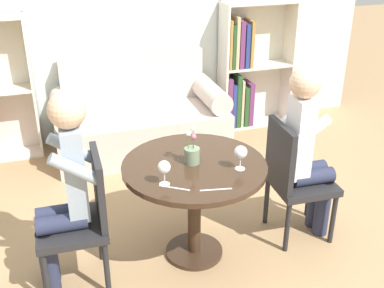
# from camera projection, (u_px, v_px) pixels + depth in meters

# --- Properties ---
(ground_plane) EXTENTS (16.00, 16.00, 0.00)m
(ground_plane) POSITION_uv_depth(u_px,v_px,m) (194.00, 253.00, 3.41)
(ground_plane) COLOR tan
(back_wall) EXTENTS (5.20, 0.05, 2.70)m
(back_wall) POSITION_uv_depth(u_px,v_px,m) (126.00, 5.00, 4.67)
(back_wall) COLOR silver
(back_wall) RESTS_ON ground_plane
(round_table) EXTENTS (0.94, 0.94, 0.71)m
(round_table) POSITION_uv_depth(u_px,v_px,m) (194.00, 183.00, 3.15)
(round_table) COLOR #382619
(round_table) RESTS_ON ground_plane
(couch) EXTENTS (1.65, 0.80, 0.92)m
(couch) POSITION_uv_depth(u_px,v_px,m) (140.00, 120.00, 4.76)
(couch) COLOR beige
(couch) RESTS_ON ground_plane
(bookshelf_right) EXTENTS (0.79, 0.28, 1.35)m
(bookshelf_right) POSITION_uv_depth(u_px,v_px,m) (245.00, 71.00, 5.19)
(bookshelf_right) COLOR silver
(bookshelf_right) RESTS_ON ground_plane
(chair_left) EXTENTS (0.43, 0.43, 0.90)m
(chair_left) POSITION_uv_depth(u_px,v_px,m) (82.00, 216.00, 2.95)
(chair_left) COLOR #232326
(chair_left) RESTS_ON ground_plane
(chair_right) EXTENTS (0.44, 0.44, 0.90)m
(chair_right) POSITION_uv_depth(u_px,v_px,m) (293.00, 176.00, 3.40)
(chair_right) COLOR #232326
(chair_right) RESTS_ON ground_plane
(person_left) EXTENTS (0.42, 0.35, 1.30)m
(person_left) POSITION_uv_depth(u_px,v_px,m) (64.00, 188.00, 2.84)
(person_left) COLOR #282D47
(person_left) RESTS_ON ground_plane
(person_right) EXTENTS (0.43, 0.35, 1.29)m
(person_right) POSITION_uv_depth(u_px,v_px,m) (307.00, 150.00, 3.33)
(person_right) COLOR #282D47
(person_right) RESTS_ON ground_plane
(wine_glass_left) EXTENTS (0.08, 0.08, 0.16)m
(wine_glass_left) POSITION_uv_depth(u_px,v_px,m) (164.00, 168.00, 2.81)
(wine_glass_left) COLOR white
(wine_glass_left) RESTS_ON round_table
(wine_glass_right) EXTENTS (0.08, 0.08, 0.16)m
(wine_glass_right) POSITION_uv_depth(u_px,v_px,m) (241.00, 153.00, 2.98)
(wine_glass_right) COLOR white
(wine_glass_right) RESTS_ON round_table
(flower_vase) EXTENTS (0.10, 0.10, 0.26)m
(flower_vase) POSITION_uv_depth(u_px,v_px,m) (192.00, 153.00, 3.08)
(flower_vase) COLOR gray
(flower_vase) RESTS_ON round_table
(knife_left_setting) EXTENTS (0.16, 0.12, 0.00)m
(knife_left_setting) POSITION_uv_depth(u_px,v_px,m) (174.00, 188.00, 2.82)
(knife_left_setting) COLOR silver
(knife_left_setting) RESTS_ON round_table
(fork_left_setting) EXTENTS (0.19, 0.05, 0.00)m
(fork_left_setting) POSITION_uv_depth(u_px,v_px,m) (216.00, 190.00, 2.81)
(fork_left_setting) COLOR silver
(fork_left_setting) RESTS_ON round_table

